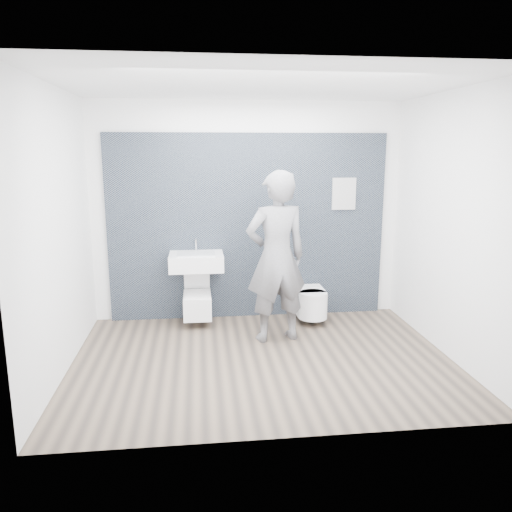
{
  "coord_description": "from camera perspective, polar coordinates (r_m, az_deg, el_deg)",
  "views": [
    {
      "loc": [
        -0.65,
        -4.93,
        2.19
      ],
      "look_at": [
        0.0,
        0.6,
        1.0
      ],
      "focal_mm": 35.0,
      "sensor_mm": 36.0,
      "label": 1
    }
  ],
  "objects": [
    {
      "name": "tile_wall",
      "position": [
        6.8,
        -0.86,
        -6.74
      ],
      "size": [
        3.6,
        0.06,
        2.4
      ],
      "primitive_type": "cube",
      "color": "black",
      "rests_on": "ground"
    },
    {
      "name": "info_placard",
      "position": [
        6.99,
        9.53,
        -6.39
      ],
      "size": [
        0.31,
        0.03,
        0.41
      ],
      "primitive_type": "cube",
      "color": "silver",
      "rests_on": "ground"
    },
    {
      "name": "washbasin",
      "position": [
        6.27,
        -6.84,
        -0.58
      ],
      "size": [
        0.67,
        0.5,
        0.5
      ],
      "color": "white",
      "rests_on": "ground"
    },
    {
      "name": "toilet_rounded",
      "position": [
        6.51,
        6.28,
        -5.28
      ],
      "size": [
        0.37,
        0.63,
        0.34
      ],
      "color": "white",
      "rests_on": "ground"
    },
    {
      "name": "visitor",
      "position": [
        5.69,
        2.33,
        -0.16
      ],
      "size": [
        0.8,
        0.6,
        1.97
      ],
      "primitive_type": "imported",
      "rotation": [
        0.0,
        0.0,
        3.34
      ],
      "color": "gray",
      "rests_on": "ground"
    },
    {
      "name": "toilet_square",
      "position": [
        6.42,
        -6.71,
        -5.36
      ],
      "size": [
        0.35,
        0.5,
        0.65
      ],
      "color": "white",
      "rests_on": "ground"
    },
    {
      "name": "ground",
      "position": [
        5.43,
        0.75,
        -11.7
      ],
      "size": [
        4.0,
        4.0,
        0.0
      ],
      "primitive_type": "plane",
      "color": "brown",
      "rests_on": "ground"
    },
    {
      "name": "room_shell",
      "position": [
        4.99,
        0.8,
        6.89
      ],
      "size": [
        4.0,
        4.0,
        4.0
      ],
      "color": "white",
      "rests_on": "ground"
    }
  ]
}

